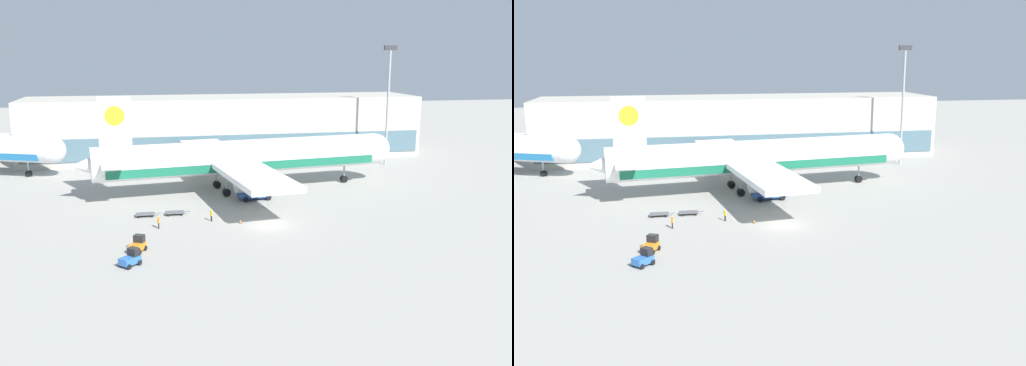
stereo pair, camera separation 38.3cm
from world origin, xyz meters
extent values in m
plane|color=#9E9B93|center=(0.00, 0.00, 0.00)|extent=(400.00, 400.00, 0.00)
cube|color=#BCB7A8|center=(1.73, 56.87, 7.00)|extent=(90.00, 18.00, 14.00)
cube|color=slate|center=(1.73, 47.77, 3.85)|extent=(88.20, 0.20, 4.90)
cylinder|color=#9EA0A5|center=(34.94, 40.16, 12.21)|extent=(0.50, 0.50, 24.42)
cube|color=#333338|center=(34.94, 40.16, 24.92)|extent=(2.80, 0.50, 1.00)
cylinder|color=white|center=(0.36, 22.08, 6.10)|extent=(52.31, 12.72, 5.80)
cube|color=#196B4C|center=(0.36, 22.08, 4.79)|extent=(48.17, 12.05, 1.45)
sphere|color=white|center=(26.13, 25.57, 6.10)|extent=(5.68, 5.68, 5.68)
cone|color=white|center=(-25.40, 18.59, 6.10)|extent=(7.06, 6.32, 5.51)
cube|color=white|center=(-21.28, 19.15, 13.00)|extent=(5.21, 1.13, 8.00)
cylinder|color=yellow|center=(-21.28, 19.15, 13.96)|extent=(3.24, 0.97, 3.20)
cube|color=white|center=(-22.31, 19.01, 6.68)|extent=(5.31, 13.37, 0.50)
cube|color=white|center=(-2.21, 21.73, 5.38)|extent=(14.37, 48.64, 0.90)
cylinder|color=#9EA0A5|center=(-0.86, 11.74, 3.58)|extent=(4.54, 3.34, 2.80)
cylinder|color=#9EA0A5|center=(-3.56, 31.72, 3.58)|extent=(4.54, 3.34, 2.80)
cylinder|color=#9EA0A5|center=(19.95, 24.73, 2.65)|extent=(0.36, 0.36, 4.00)
cylinder|color=black|center=(19.95, 24.73, 0.65)|extent=(1.41, 1.07, 1.30)
cylinder|color=#9EA0A5|center=(-3.33, 18.35, 2.65)|extent=(0.36, 0.36, 4.00)
cylinder|color=black|center=(-3.33, 18.35, 0.65)|extent=(1.41, 1.07, 1.30)
cylinder|color=#9EA0A5|center=(-4.19, 24.69, 2.65)|extent=(0.36, 0.36, 4.00)
cylinder|color=black|center=(-4.19, 24.69, 0.65)|extent=(1.41, 1.07, 1.30)
sphere|color=white|center=(-34.22, 39.44, 5.49)|extent=(5.11, 5.11, 5.11)
cylinder|color=#9EA0A5|center=(-39.40, 41.59, 2.38)|extent=(0.32, 0.32, 3.60)
cylinder|color=black|center=(-39.40, 41.59, 0.58)|extent=(1.39, 1.20, 1.17)
cube|color=#284C99|center=(0.90, 15.36, 0.80)|extent=(5.56, 3.67, 0.70)
cube|color=#B2B2B7|center=(0.90, 15.36, 4.44)|extent=(5.28, 3.49, 0.30)
cube|color=yellow|center=(0.90, 15.36, 4.99)|extent=(5.28, 3.49, 0.08)
cube|color=#284C99|center=(0.90, 15.36, 2.80)|extent=(4.24, 0.73, 3.42)
cube|color=#284C99|center=(0.90, 15.36, 2.80)|extent=(4.24, 0.73, 3.42)
cylinder|color=black|center=(2.63, 17.11, 0.45)|extent=(0.94, 0.48, 0.90)
cylinder|color=black|center=(3.04, 14.14, 0.45)|extent=(0.94, 0.48, 0.90)
cylinder|color=black|center=(-1.23, 16.59, 0.45)|extent=(0.94, 0.48, 0.90)
cylinder|color=black|center=(-0.83, 13.61, 0.45)|extent=(0.94, 0.48, 0.90)
cube|color=#2D66B7|center=(-18.90, -12.08, 0.70)|extent=(2.62, 2.61, 0.80)
cube|color=black|center=(-18.44, -11.62, 1.55)|extent=(1.51, 1.52, 0.90)
cube|color=black|center=(-18.02, -11.22, 0.42)|extent=(1.00, 1.01, 0.24)
cylinder|color=black|center=(-18.82, -11.01, 0.30)|extent=(0.60, 0.59, 0.60)
cylinder|color=black|center=(-17.84, -12.01, 0.30)|extent=(0.60, 0.59, 0.60)
cylinder|color=black|center=(-19.97, -12.14, 0.30)|extent=(0.60, 0.59, 0.60)
cylinder|color=black|center=(-18.99, -13.14, 0.30)|extent=(0.60, 0.59, 0.60)
cube|color=orange|center=(-18.11, -7.43, 0.70)|extent=(2.25, 2.68, 0.80)
cube|color=black|center=(-17.83, -6.84, 1.55)|extent=(1.51, 1.35, 0.90)
cube|color=black|center=(-17.58, -6.32, 0.42)|extent=(1.21, 0.69, 0.24)
cylinder|color=black|center=(-18.39, -6.40, 0.30)|extent=(0.48, 0.64, 0.60)
cylinder|color=black|center=(-17.13, -7.00, 0.30)|extent=(0.48, 0.64, 0.60)
cylinder|color=black|center=(-19.08, -7.85, 0.30)|extent=(0.48, 0.64, 0.60)
cylinder|color=black|center=(-17.82, -8.46, 0.30)|extent=(0.48, 0.64, 0.60)
cube|color=#56565B|center=(-17.04, 8.24, 0.42)|extent=(2.81, 1.52, 0.12)
cube|color=#56565B|center=(-15.19, 8.25, 0.42)|extent=(0.90, 0.09, 0.08)
cylinder|color=black|center=(-16.07, 8.88, 0.18)|extent=(0.36, 0.15, 0.36)
cylinder|color=black|center=(-16.06, 7.61, 0.18)|extent=(0.36, 0.15, 0.36)
cylinder|color=black|center=(-18.03, 8.87, 0.18)|extent=(0.36, 0.15, 0.36)
cylinder|color=black|center=(-18.02, 7.59, 0.18)|extent=(0.36, 0.15, 0.36)
cube|color=#56565B|center=(-12.69, 8.31, 0.42)|extent=(2.81, 1.52, 0.12)
cube|color=#56565B|center=(-10.84, 8.33, 0.42)|extent=(0.90, 0.09, 0.08)
cylinder|color=black|center=(-11.71, 8.96, 0.18)|extent=(0.36, 0.15, 0.36)
cylinder|color=black|center=(-11.70, 7.68, 0.18)|extent=(0.36, 0.15, 0.36)
cylinder|color=black|center=(-13.67, 8.94, 0.18)|extent=(0.36, 0.15, 0.36)
cylinder|color=black|center=(-13.66, 7.67, 0.18)|extent=(0.36, 0.15, 0.36)
cylinder|color=black|center=(-15.28, 1.72, 0.43)|extent=(0.14, 0.14, 0.87)
cylinder|color=black|center=(-15.23, 1.91, 0.43)|extent=(0.14, 0.14, 0.87)
cube|color=orange|center=(-15.26, 1.81, 1.19)|extent=(0.29, 0.40, 0.65)
cylinder|color=orange|center=(-15.31, 1.58, 1.23)|extent=(0.09, 0.09, 0.59)
cylinder|color=orange|center=(-15.20, 2.05, 1.23)|extent=(0.09, 0.09, 0.59)
sphere|color=tan|center=(-15.26, 1.81, 1.64)|extent=(0.23, 0.23, 0.23)
sphere|color=yellow|center=(-15.26, 1.81, 1.70)|extent=(0.22, 0.22, 0.22)
cylinder|color=black|center=(-7.68, 4.08, 0.41)|extent=(0.14, 0.14, 0.82)
cylinder|color=black|center=(-7.62, 3.89, 0.41)|extent=(0.14, 0.14, 0.82)
cube|color=yellow|center=(-7.65, 3.98, 1.13)|extent=(0.32, 0.41, 0.62)
cylinder|color=yellow|center=(-7.72, 4.21, 1.16)|extent=(0.09, 0.09, 0.55)
cylinder|color=yellow|center=(-7.57, 3.76, 1.16)|extent=(0.09, 0.09, 0.55)
sphere|color=tan|center=(-7.65, 3.98, 1.55)|extent=(0.22, 0.22, 0.22)
sphere|color=yellow|center=(-7.65, 3.98, 1.61)|extent=(0.21, 0.21, 0.21)
cube|color=black|center=(-3.69, 2.15, 0.02)|extent=(0.40, 0.40, 0.04)
cone|color=orange|center=(-3.69, 2.15, 0.31)|extent=(0.32, 0.32, 0.54)
cylinder|color=white|center=(-3.69, 2.15, 0.34)|extent=(0.19, 0.19, 0.08)
camera|label=1|loc=(-16.65, -75.01, 23.62)|focal=40.00mm
camera|label=2|loc=(-16.27, -75.08, 23.62)|focal=40.00mm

